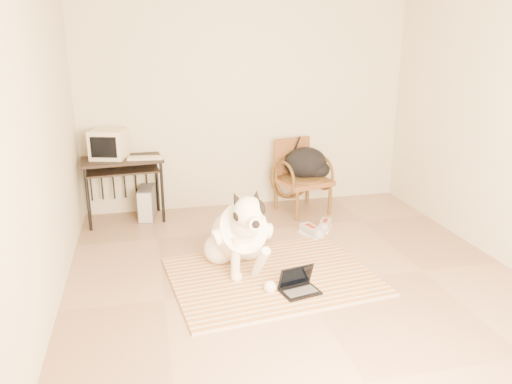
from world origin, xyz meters
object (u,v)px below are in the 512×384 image
object	(u,v)px
rattan_chair	(301,176)
pc_tower	(147,203)
computer_desk	(122,168)
laptop	(298,285)
backpack	(308,164)
crt_monitor	(109,144)
dog	(239,235)

from	to	relation	value
rattan_chair	pc_tower	bearing A→B (deg)	175.74
computer_desk	pc_tower	bearing A→B (deg)	7.96
laptop	backpack	world-z (taller)	backpack
pc_tower	rattan_chair	distance (m)	1.87
backpack	pc_tower	bearing A→B (deg)	176.33
crt_monitor	rattan_chair	distance (m)	2.27
crt_monitor	pc_tower	distance (m)	0.81
crt_monitor	rattan_chair	size ratio (longest dim) A/B	0.51
crt_monitor	computer_desk	bearing A→B (deg)	-25.38
pc_tower	backpack	world-z (taller)	backpack
crt_monitor	rattan_chair	bearing A→B (deg)	-4.26
laptop	crt_monitor	xyz separation A→B (m)	(-1.57, 2.16, 0.83)
laptop	rattan_chair	size ratio (longest dim) A/B	0.41
crt_monitor	laptop	bearing A→B (deg)	-54.04
laptop	backpack	bearing A→B (deg)	69.83
pc_tower	backpack	size ratio (longest dim) A/B	0.76
crt_monitor	backpack	world-z (taller)	crt_monitor
rattan_chair	dog	bearing A→B (deg)	-125.96
laptop	backpack	xyz separation A→B (m)	(0.74, 2.01, 0.50)
dog	pc_tower	size ratio (longest dim) A/B	2.80
laptop	rattan_chair	xyz separation A→B (m)	(0.65, 2.00, 0.36)
backpack	dog	bearing A→B (deg)	-127.92
dog	pc_tower	xyz separation A→B (m)	(-0.80, 1.58, -0.16)
computer_desk	crt_monitor	bearing A→B (deg)	154.62
backpack	crt_monitor	bearing A→B (deg)	176.24
rattan_chair	computer_desk	bearing A→B (deg)	177.17
computer_desk	rattan_chair	xyz separation A→B (m)	(2.09, -0.10, -0.20)
computer_desk	laptop	bearing A→B (deg)	-55.60
laptop	pc_tower	distance (m)	2.45
backpack	computer_desk	bearing A→B (deg)	177.64
computer_desk	rattan_chair	bearing A→B (deg)	-2.83
computer_desk	backpack	distance (m)	2.18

